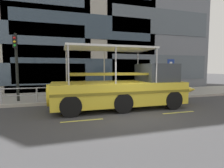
{
  "coord_description": "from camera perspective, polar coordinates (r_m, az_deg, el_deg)",
  "views": [
    {
      "loc": [
        -3.28,
        -8.0,
        2.2
      ],
      "look_at": [
        -0.35,
        1.81,
        1.3
      ],
      "focal_mm": 28.26,
      "sensor_mm": 36.0,
      "label": 1
    }
  ],
  "objects": [
    {
      "name": "sidewalk",
      "position": [
        14.15,
        -3.05,
        -3.56
      ],
      "size": [
        32.0,
        4.8,
        0.18
      ],
      "primitive_type": "cube",
      "color": "#99968E",
      "rests_on": "ground_plane"
    },
    {
      "name": "curb_guardrail",
      "position": [
        11.8,
        -4.44,
        -1.93
      ],
      "size": [
        11.54,
        0.09,
        0.89
      ],
      "color": "#9EA0A8",
      "rests_on": "sidewalk"
    },
    {
      "name": "pedestrian_near_bow",
      "position": [
        14.75,
        11.77,
        1.1
      ],
      "size": [
        0.33,
        0.43,
        1.72
      ],
      "color": "black",
      "rests_on": "sidewalk"
    },
    {
      "name": "ground_plane",
      "position": [
        8.92,
        5.55,
        -9.28
      ],
      "size": [
        120.0,
        120.0,
        0.0
      ],
      "primitive_type": "plane",
      "color": "#3D3D3F"
    },
    {
      "name": "traffic_light_pole",
      "position": [
        12.31,
        -28.55,
        6.72
      ],
      "size": [
        0.24,
        0.46,
        4.16
      ],
      "color": "black",
      "rests_on": "sidewalk"
    },
    {
      "name": "duck_tour_boat",
      "position": [
        10.0,
        4.89,
        -1.42
      ],
      "size": [
        8.99,
        2.68,
        3.33
      ],
      "color": "yellow",
      "rests_on": "ground_plane"
    },
    {
      "name": "curb_edge",
      "position": [
        11.77,
        -0.19,
        -5.3
      ],
      "size": [
        32.0,
        0.18,
        0.18
      ],
      "primitive_type": "cube",
      "color": "#B2ADA3",
      "rests_on": "ground_plane"
    },
    {
      "name": "parking_sign",
      "position": [
        14.58,
        18.38,
        4.14
      ],
      "size": [
        0.6,
        0.12,
        2.74
      ],
      "color": "#4C4F54",
      "rests_on": "sidewalk"
    },
    {
      "name": "lane_centreline",
      "position": [
        8.34,
        7.26,
        -10.29
      ],
      "size": [
        25.8,
        0.12,
        0.01
      ],
      "color": "#DBD64C",
      "rests_on": "ground_plane"
    }
  ]
}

